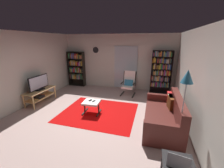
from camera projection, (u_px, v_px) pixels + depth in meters
ground_plane at (96, 114)px, 4.69m from camera, size 7.02×7.02×0.00m
wall_back at (118, 62)px, 6.98m from camera, size 5.60×0.06×2.60m
wall_left at (23, 70)px, 5.02m from camera, size 0.06×6.00×2.60m
wall_right at (195, 82)px, 3.60m from camera, size 0.06×6.00×2.60m
glass_door_panel at (125, 68)px, 6.89m from camera, size 1.10×0.01×2.00m
area_rug at (99, 112)px, 4.79m from camera, size 2.40×2.04×0.01m
tv_stand at (40, 94)px, 5.44m from camera, size 0.50×1.25×0.51m
television at (39, 83)px, 5.33m from camera, size 0.20×0.92×0.55m
bookshelf_near_tv at (77, 68)px, 7.45m from camera, size 0.85×0.30×1.76m
bookshelf_near_sofa at (161, 71)px, 6.34m from camera, size 0.86×0.30×1.89m
leather_sofa at (165, 116)px, 3.95m from camera, size 0.91×1.94×0.87m
lounge_armchair at (129, 82)px, 6.28m from camera, size 0.60×0.69×1.02m
ottoman at (91, 103)px, 4.65m from camera, size 0.55×0.52×0.40m
tv_remote at (94, 101)px, 4.64m from camera, size 0.07×0.15×0.02m
cell_phone at (90, 100)px, 4.71m from camera, size 0.09×0.15×0.01m
floor_lamp_by_sofa at (186, 84)px, 2.77m from camera, size 0.23×0.23×1.76m
side_table at (178, 168)px, 2.23m from camera, size 0.47×0.47×0.49m
laptop at (179, 162)px, 2.15m from camera, size 0.37×0.33×0.20m
wall_clock at (96, 50)px, 7.04m from camera, size 0.29×0.03×0.29m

